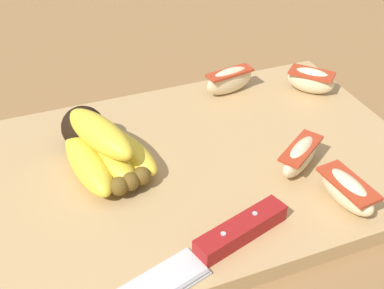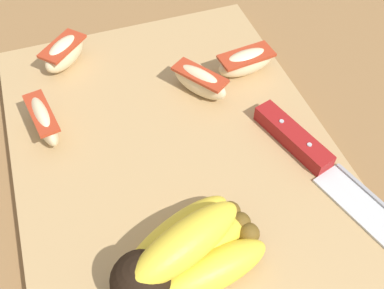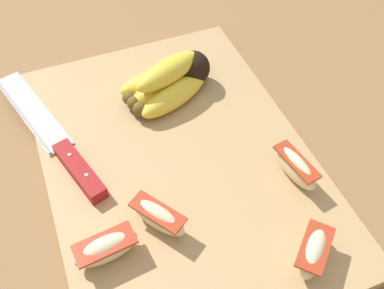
{
  "view_description": "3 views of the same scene",
  "coord_description": "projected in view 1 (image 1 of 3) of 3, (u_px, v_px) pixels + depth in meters",
  "views": [
    {
      "loc": [
        0.17,
        0.4,
        0.37
      ],
      "look_at": [
        0.02,
        -0.0,
        0.04
      ],
      "focal_mm": 45.43,
      "sensor_mm": 36.0,
      "label": 1
    },
    {
      "loc": [
        0.28,
        -0.08,
        0.4
      ],
      "look_at": [
        0.01,
        0.01,
        0.05
      ],
      "focal_mm": 43.19,
      "sensor_mm": 36.0,
      "label": 2
    },
    {
      "loc": [
        -0.34,
        0.11,
        0.47
      ],
      "look_at": [
        -0.01,
        -0.02,
        0.05
      ],
      "focal_mm": 41.8,
      "sensor_mm": 36.0,
      "label": 3
    }
  ],
  "objects": [
    {
      "name": "apple_wedge_extra",
      "position": [
        347.0,
        190.0,
        0.49
      ],
      "size": [
        0.04,
        0.07,
        0.03
      ],
      "color": "beige",
      "rests_on": "cutting_board"
    },
    {
      "name": "apple_wedge_near",
      "position": [
        230.0,
        80.0,
        0.66
      ],
      "size": [
        0.07,
        0.03,
        0.04
      ],
      "color": "beige",
      "rests_on": "cutting_board"
    },
    {
      "name": "banana_bunch",
      "position": [
        101.0,
        147.0,
        0.53
      ],
      "size": [
        0.1,
        0.14,
        0.06
      ],
      "color": "black",
      "rests_on": "cutting_board"
    },
    {
      "name": "chefs_knife",
      "position": [
        201.0,
        256.0,
        0.43
      ],
      "size": [
        0.28,
        0.11,
        0.02
      ],
      "color": "silver",
      "rests_on": "cutting_board"
    },
    {
      "name": "cutting_board",
      "position": [
        207.0,
        164.0,
        0.56
      ],
      "size": [
        0.48,
        0.33,
        0.02
      ],
      "primitive_type": "cube",
      "color": "tan",
      "rests_on": "ground_plane"
    },
    {
      "name": "apple_wedge_middle",
      "position": [
        311.0,
        80.0,
        0.66
      ],
      "size": [
        0.06,
        0.07,
        0.04
      ],
      "color": "beige",
      "rests_on": "cutting_board"
    },
    {
      "name": "apple_wedge_far",
      "position": [
        300.0,
        156.0,
        0.53
      ],
      "size": [
        0.07,
        0.06,
        0.03
      ],
      "color": "beige",
      "rests_on": "cutting_board"
    },
    {
      "name": "ground_plane",
      "position": [
        207.0,
        171.0,
        0.57
      ],
      "size": [
        6.0,
        6.0,
        0.0
      ],
      "primitive_type": "plane",
      "color": "olive"
    }
  ]
}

